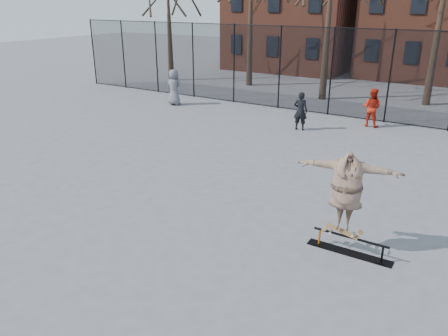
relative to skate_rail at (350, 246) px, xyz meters
The scene contains 8 objects.
ground 3.47m from the skate_rail, 154.43° to the right, with size 100.00×100.00×0.00m, color slate.
skate_rail is the anchor object (origin of this frame).
skateboard 0.35m from the skate_rail, behind, with size 0.76×0.18×0.09m, color olive, non-canonical shape.
skater 1.22m from the skate_rail, behind, with size 2.13×0.58×1.74m, color #45327D.
bystander_grey 15.24m from the skate_rail, 142.12° to the left, with size 0.89×0.58×1.82m, color slate.
bystander_black 9.62m from the skate_rail, 119.04° to the left, with size 0.58×0.38×1.60m, color black.
bystander_red 10.77m from the skate_rail, 102.32° to the left, with size 0.80×0.62×1.64m, color red.
fence 12.08m from the skate_rail, 105.26° to the left, with size 34.03×0.07×4.00m.
Camera 1 is at (5.12, -6.83, 5.10)m, focal length 35.00 mm.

